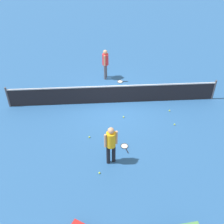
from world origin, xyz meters
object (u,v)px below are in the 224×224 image
(tennis_ball_near_player, at_px, (169,111))
(tennis_racket_near_player, at_px, (125,146))
(player_near_side, at_px, (111,143))
(tennis_ball_by_net, at_px, (89,137))
(tennis_ball_midcourt, at_px, (124,117))
(tennis_ball_stray_left, at_px, (175,124))
(player_far_side, at_px, (105,62))
(tennis_racket_far_player, at_px, (121,82))
(tennis_ball_baseline, at_px, (99,173))

(tennis_ball_near_player, bearing_deg, tennis_racket_near_player, -136.63)
(player_near_side, distance_m, tennis_ball_by_net, 1.90)
(player_near_side, xyz_separation_m, tennis_ball_by_net, (-0.83, 1.40, -0.98))
(tennis_ball_by_net, relative_size, tennis_ball_midcourt, 1.00)
(player_near_side, xyz_separation_m, tennis_ball_stray_left, (2.96, 1.98, -0.98))
(tennis_ball_near_player, relative_size, tennis_ball_by_net, 1.00)
(player_far_side, bearing_deg, tennis_racket_near_player, -84.56)
(player_far_side, bearing_deg, player_near_side, -90.74)
(tennis_racket_near_player, xyz_separation_m, tennis_racket_far_player, (0.28, 5.04, 0.00))
(tennis_ball_near_player, bearing_deg, tennis_ball_midcourt, -171.17)
(tennis_ball_baseline, bearing_deg, tennis_ball_stray_left, 36.57)
(tennis_racket_near_player, relative_size, tennis_ball_near_player, 9.20)
(player_near_side, bearing_deg, player_far_side, 89.26)
(tennis_racket_near_player, bearing_deg, tennis_ball_baseline, -128.85)
(player_far_side, bearing_deg, tennis_ball_midcourt, -79.61)
(tennis_ball_by_net, bearing_deg, tennis_racket_near_player, -23.78)
(player_near_side, height_order, tennis_ball_near_player, player_near_side)
(tennis_racket_near_player, relative_size, tennis_ball_midcourt, 9.20)
(player_near_side, bearing_deg, tennis_ball_midcourt, 74.34)
(tennis_ball_baseline, bearing_deg, tennis_ball_near_player, 46.04)
(tennis_ball_by_net, xyz_separation_m, tennis_ball_midcourt, (1.57, 1.25, 0.00))
(tennis_racket_far_player, bearing_deg, tennis_ball_midcourt, -92.59)
(player_near_side, relative_size, player_far_side, 1.00)
(tennis_ball_midcourt, bearing_deg, tennis_ball_stray_left, -16.77)
(player_near_side, xyz_separation_m, tennis_ball_near_player, (2.96, 3.00, -0.98))
(player_near_side, height_order, player_far_side, same)
(tennis_ball_baseline, bearing_deg, tennis_ball_by_net, 100.77)
(tennis_racket_far_player, xyz_separation_m, tennis_ball_by_net, (-1.71, -4.41, 0.02))
(tennis_ball_near_player, distance_m, tennis_ball_stray_left, 1.01)
(player_near_side, xyz_separation_m, tennis_racket_near_player, (0.60, 0.77, -1.00))
(player_far_side, xyz_separation_m, tennis_ball_by_net, (-0.91, -4.86, -0.98))
(player_far_side, xyz_separation_m, tennis_racket_near_player, (0.52, -5.50, -1.00))
(tennis_racket_near_player, bearing_deg, tennis_ball_near_player, 43.37)
(player_far_side, relative_size, tennis_ball_near_player, 25.76)
(player_far_side, relative_size, tennis_ball_baseline, 25.76)
(tennis_ball_baseline, bearing_deg, tennis_racket_far_player, 78.07)
(tennis_ball_baseline, xyz_separation_m, tennis_ball_stray_left, (3.41, 2.53, 0.00))
(tennis_racket_far_player, distance_m, tennis_ball_midcourt, 3.16)
(tennis_ball_near_player, xyz_separation_m, tennis_ball_baseline, (-3.42, -3.54, 0.00))
(tennis_ball_by_net, bearing_deg, tennis_ball_midcourt, 38.51)
(tennis_ball_stray_left, bearing_deg, player_near_side, -146.13)
(tennis_ball_by_net, relative_size, tennis_ball_stray_left, 1.00)
(player_near_side, height_order, tennis_ball_baseline, player_near_side)
(tennis_ball_by_net, distance_m, tennis_ball_stray_left, 3.83)
(player_far_side, distance_m, tennis_racket_near_player, 5.61)
(tennis_ball_midcourt, bearing_deg, player_far_side, 100.39)
(tennis_ball_near_player, height_order, tennis_ball_midcourt, same)
(tennis_racket_near_player, relative_size, tennis_racket_far_player, 1.04)
(player_far_side, bearing_deg, tennis_ball_baseline, -94.52)
(player_far_side, distance_m, tennis_ball_midcourt, 3.80)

